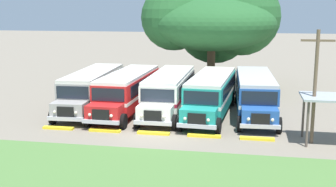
% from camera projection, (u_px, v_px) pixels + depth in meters
% --- Properties ---
extents(ground_plane, '(220.00, 220.00, 0.00)m').
position_uv_depth(ground_plane, '(155.00, 133.00, 26.74)').
color(ground_plane, slate).
extents(parked_bus_slot_0, '(3.12, 10.90, 2.82)m').
position_uv_depth(parked_bus_slot_0, '(93.00, 88.00, 33.06)').
color(parked_bus_slot_0, '#9E9993').
rests_on(parked_bus_slot_0, ground_plane).
extents(parked_bus_slot_1, '(2.88, 10.86, 2.82)m').
position_uv_depth(parked_bus_slot_1, '(128.00, 90.00, 32.26)').
color(parked_bus_slot_1, red).
rests_on(parked_bus_slot_1, ground_plane).
extents(parked_bus_slot_2, '(2.71, 10.84, 2.82)m').
position_uv_depth(parked_bus_slot_2, '(169.00, 90.00, 32.01)').
color(parked_bus_slot_2, silver).
rests_on(parked_bus_slot_2, ground_plane).
extents(parked_bus_slot_3, '(3.24, 10.92, 2.82)m').
position_uv_depth(parked_bus_slot_3, '(211.00, 92.00, 31.23)').
color(parked_bus_slot_3, teal).
rests_on(parked_bus_slot_3, ground_plane).
extents(parked_bus_slot_4, '(3.14, 10.90, 2.82)m').
position_uv_depth(parked_bus_slot_4, '(255.00, 92.00, 31.30)').
color(parked_bus_slot_4, '#23519E').
rests_on(parked_bus_slot_4, ground_plane).
extents(curb_wheelstop_0, '(2.00, 0.36, 0.15)m').
position_uv_depth(curb_wheelstop_0, '(58.00, 128.00, 27.55)').
color(curb_wheelstop_0, yellow).
rests_on(curb_wheelstop_0, ground_plane).
extents(curb_wheelstop_1, '(2.00, 0.36, 0.15)m').
position_uv_depth(curb_wheelstop_1, '(105.00, 131.00, 26.99)').
color(curb_wheelstop_1, yellow).
rests_on(curb_wheelstop_1, ground_plane).
extents(curb_wheelstop_2, '(2.00, 0.36, 0.15)m').
position_uv_depth(curb_wheelstop_2, '(153.00, 133.00, 26.43)').
color(curb_wheelstop_2, yellow).
rests_on(curb_wheelstop_2, ground_plane).
extents(curb_wheelstop_3, '(2.00, 0.36, 0.15)m').
position_uv_depth(curb_wheelstop_3, '(204.00, 136.00, 25.87)').
color(curb_wheelstop_3, yellow).
rests_on(curb_wheelstop_3, ground_plane).
extents(curb_wheelstop_4, '(2.00, 0.36, 0.15)m').
position_uv_depth(curb_wheelstop_4, '(257.00, 139.00, 25.31)').
color(curb_wheelstop_4, yellow).
rests_on(curb_wheelstop_4, ground_plane).
extents(broad_shade_tree, '(12.57, 12.59, 10.34)m').
position_uv_depth(broad_shade_tree, '(215.00, 22.00, 40.71)').
color(broad_shade_tree, brown).
rests_on(broad_shade_tree, ground_plane).
extents(utility_pole, '(1.80, 0.20, 6.42)m').
position_uv_depth(utility_pole, '(315.00, 83.00, 24.07)').
color(utility_pole, brown).
rests_on(utility_pole, ground_plane).
extents(waiting_shelter, '(3.60, 2.60, 2.72)m').
position_uv_depth(waiting_shelter, '(334.00, 101.00, 24.28)').
color(waiting_shelter, brown).
rests_on(waiting_shelter, ground_plane).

